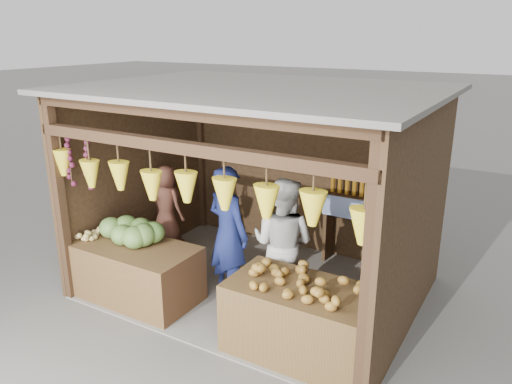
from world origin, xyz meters
TOP-DOWN VIEW (x-y plane):
  - ground at (0.00, 0.00)m, footprint 80.00×80.00m
  - stall_structure at (-0.03, -0.04)m, footprint 4.30×3.30m
  - back_shelf at (1.05, 1.28)m, footprint 1.25×0.32m
  - counter_left at (-1.21, -1.02)m, footprint 1.67×0.85m
  - counter_right at (1.12, -1.02)m, footprint 1.51×0.85m
  - stool at (-1.54, 0.04)m, footprint 0.34×0.34m
  - man_standing at (-0.19, -0.39)m, footprint 0.73×0.57m
  - woman_standing at (0.50, -0.22)m, footprint 0.83×0.66m
  - vendor_seated at (-1.54, 0.04)m, footprint 0.61×0.44m
  - melon_pile at (-1.30, -0.92)m, footprint 1.00×0.50m
  - tanfruit_pile at (-1.87, -1.12)m, footprint 0.34×0.40m
  - mango_pile at (1.17, -1.05)m, footprint 1.40×0.64m

SIDE VIEW (x-z plane):
  - ground at x=0.00m, z-range 0.00..0.00m
  - stool at x=-1.54m, z-range 0.00..0.32m
  - counter_left at x=-1.21m, z-range 0.00..0.73m
  - counter_right at x=1.12m, z-range 0.00..0.79m
  - tanfruit_pile at x=-1.87m, z-range 0.73..0.86m
  - woman_standing at x=0.50m, z-range 0.00..1.66m
  - back_shelf at x=1.05m, z-range 0.21..1.54m
  - man_standing at x=-0.19m, z-range 0.00..1.75m
  - melon_pile at x=-1.30m, z-range 0.73..1.05m
  - vendor_seated at x=-1.54m, z-range 0.32..1.47m
  - mango_pile at x=1.17m, z-range 0.79..1.01m
  - stall_structure at x=-0.03m, z-range 0.34..3.00m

